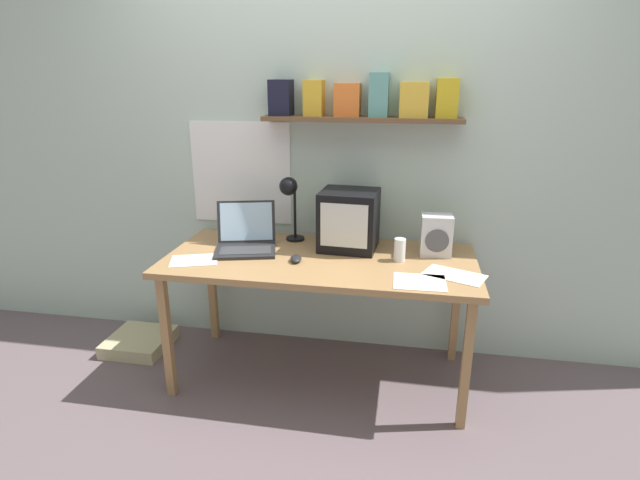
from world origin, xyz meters
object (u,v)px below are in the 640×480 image
Objects in this scene: corner_desk at (320,267)px; computer_mouse at (296,259)px; juice_glass at (400,251)px; space_heater at (436,235)px; floor_cushion at (140,342)px; open_notebook at (420,282)px; loose_paper_near_monitor at (238,236)px; crt_monitor at (349,220)px; loose_paper_near_laptop at (194,260)px; desk_lamp at (290,194)px; laptop at (246,238)px; printed_handout at (454,275)px.

corner_desk is 0.16m from computer_mouse.
juice_glass is 0.56m from computer_mouse.
corner_desk is 0.66m from space_heater.
juice_glass is 1.82m from floor_cushion.
loose_paper_near_monitor is at bearing 154.33° from open_notebook.
crt_monitor is 0.89m from loose_paper_near_laptop.
loose_paper_near_laptop is at bearing -169.76° from juice_glass.
juice_glass is at bearing 110.74° from open_notebook.
loose_paper_near_monitor is 0.98m from floor_cushion.
computer_mouse reaches higher than open_notebook.
laptop is at bearing -125.11° from desk_lamp.
laptop is 1.76× the size of space_heater.
space_heater reaches higher than floor_cushion.
juice_glass is (0.43, 0.02, 0.12)m from corner_desk.
crt_monitor is 2.95× the size of computer_mouse.
laptop is 1.84× the size of loose_paper_near_monitor.
desk_lamp reaches higher than floor_cushion.
floor_cushion is at bearing 154.07° from loose_paper_near_laptop.
laptop is 0.37m from computer_mouse.
corner_desk is 4.48× the size of floor_cushion.
space_heater is at bearing 0.67° from crt_monitor.
space_heater is (0.19, 0.13, 0.06)m from juice_glass.
computer_mouse is at bearing -38.48° from loose_paper_near_monitor.
laptop reaches higher than space_heater.
computer_mouse reaches higher than printed_handout.
crt_monitor is at bearing 12.19° from desk_lamp.
corner_desk is 14.81× the size of computer_mouse.
crt_monitor is 0.40m from computer_mouse.
desk_lamp is 1.55× the size of open_notebook.
laptop is (-0.44, 0.07, 0.12)m from corner_desk.
printed_handout is at bearing 1.46° from loose_paper_near_laptop.
space_heater reaches higher than computer_mouse.
desk_lamp is 1.18× the size of printed_handout.
crt_monitor reaches higher than laptop.
space_heater reaches higher than corner_desk.
corner_desk reaches higher than floor_cushion.
laptop is 3.51× the size of computer_mouse.
loose_paper_near_laptop is (-0.22, -0.24, -0.06)m from laptop.
printed_handout is (0.09, -0.29, -0.11)m from space_heater.
loose_paper_near_laptop is (-0.54, -0.09, -0.01)m from computer_mouse.
loose_paper_near_laptop is (-0.79, -0.35, -0.17)m from crt_monitor.
loose_paper_near_monitor is at bearing 172.01° from space_heater.
loose_paper_near_laptop is at bearing -101.69° from loose_paper_near_monitor.
open_notebook is at bearing -104.11° from space_heater.
computer_mouse is 1.33m from floor_cushion.
computer_mouse is at bearing -143.57° from corner_desk.
laptop is 1.09m from floor_cushion.
juice_glass is 0.24m from space_heater.
loose_paper_near_monitor is at bearing 106.32° from laptop.
crt_monitor is 0.60m from laptop.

